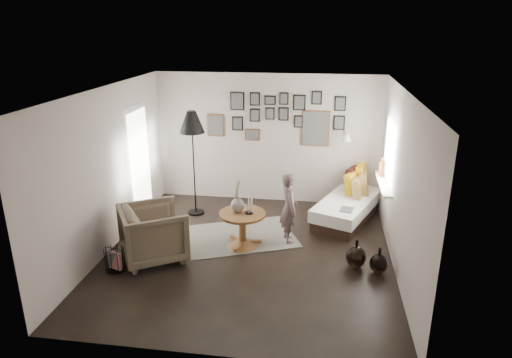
# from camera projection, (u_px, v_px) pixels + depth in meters

# --- Properties ---
(ground) EXTENTS (4.80, 4.80, 0.00)m
(ground) POSITION_uv_depth(u_px,v_px,m) (248.00, 253.00, 7.33)
(ground) COLOR black
(ground) RESTS_ON ground
(wall_back) EXTENTS (4.50, 0.00, 4.50)m
(wall_back) POSITION_uv_depth(u_px,v_px,m) (267.00, 139.00, 9.15)
(wall_back) COLOR #AEA198
(wall_back) RESTS_ON ground
(wall_front) EXTENTS (4.50, 0.00, 4.50)m
(wall_front) POSITION_uv_depth(u_px,v_px,m) (210.00, 252.00, 4.66)
(wall_front) COLOR #AEA198
(wall_front) RESTS_ON ground
(wall_left) EXTENTS (0.00, 4.80, 4.80)m
(wall_left) POSITION_uv_depth(u_px,v_px,m) (108.00, 170.00, 7.22)
(wall_left) COLOR #AEA198
(wall_left) RESTS_ON ground
(wall_right) EXTENTS (0.00, 4.80, 4.80)m
(wall_right) POSITION_uv_depth(u_px,v_px,m) (401.00, 184.00, 6.60)
(wall_right) COLOR #AEA198
(wall_right) RESTS_ON ground
(ceiling) EXTENTS (4.80, 4.80, 0.00)m
(ceiling) POSITION_uv_depth(u_px,v_px,m) (247.00, 91.00, 6.48)
(ceiling) COLOR white
(ceiling) RESTS_ON wall_back
(door_left) EXTENTS (0.00, 2.14, 2.14)m
(door_left) POSITION_uv_depth(u_px,v_px,m) (139.00, 163.00, 8.42)
(door_left) COLOR white
(door_left) RESTS_ON wall_left
(window_right) EXTENTS (0.15, 1.32, 1.30)m
(window_right) POSITION_uv_depth(u_px,v_px,m) (383.00, 178.00, 7.98)
(window_right) COLOR white
(window_right) RESTS_ON wall_right
(gallery_wall) EXTENTS (2.74, 0.03, 1.08)m
(gallery_wall) POSITION_uv_depth(u_px,v_px,m) (282.00, 118.00, 8.95)
(gallery_wall) COLOR brown
(gallery_wall) RESTS_ON wall_back
(wall_sconce) EXTENTS (0.18, 0.36, 0.16)m
(wall_sconce) POSITION_uv_depth(u_px,v_px,m) (347.00, 137.00, 8.64)
(wall_sconce) COLOR white
(wall_sconce) RESTS_ON wall_back
(rug) EXTENTS (2.21, 1.91, 0.01)m
(rug) POSITION_uv_depth(u_px,v_px,m) (240.00, 236.00, 7.91)
(rug) COLOR #B9B6A2
(rug) RESTS_ON ground
(pedestal_table) EXTENTS (0.76, 0.76, 0.60)m
(pedestal_table) POSITION_uv_depth(u_px,v_px,m) (243.00, 231.00, 7.49)
(pedestal_table) COLOR brown
(pedestal_table) RESTS_ON ground
(vase) EXTENTS (0.22, 0.22, 0.54)m
(vase) POSITION_uv_depth(u_px,v_px,m) (238.00, 203.00, 7.36)
(vase) COLOR black
(vase) RESTS_ON pedestal_table
(candles) EXTENTS (0.13, 0.13, 0.28)m
(candles) POSITION_uv_depth(u_px,v_px,m) (249.00, 205.00, 7.33)
(candles) COLOR black
(candles) RESTS_ON pedestal_table
(daybed) EXTENTS (1.43, 2.00, 0.91)m
(daybed) POSITION_uv_depth(u_px,v_px,m) (347.00, 204.00, 8.59)
(daybed) COLOR black
(daybed) RESTS_ON ground
(magazine_on_daybed) EXTENTS (0.26, 0.32, 0.01)m
(magazine_on_daybed) POSITION_uv_depth(u_px,v_px,m) (347.00, 210.00, 7.96)
(magazine_on_daybed) COLOR black
(magazine_on_daybed) RESTS_ON daybed
(armchair) EXTENTS (1.30, 1.29, 0.87)m
(armchair) POSITION_uv_depth(u_px,v_px,m) (154.00, 233.00, 7.05)
(armchair) COLOR brown
(armchair) RESTS_ON ground
(armchair_cushion) EXTENTS (0.54, 0.55, 0.18)m
(armchair_cushion) POSITION_uv_depth(u_px,v_px,m) (156.00, 229.00, 7.07)
(armchair_cushion) COLOR silver
(armchair_cushion) RESTS_ON armchair
(floor_lamp) EXTENTS (0.47, 0.47, 2.00)m
(floor_lamp) POSITION_uv_depth(u_px,v_px,m) (192.00, 126.00, 8.32)
(floor_lamp) COLOR black
(floor_lamp) RESTS_ON ground
(magazine_basket) EXTENTS (0.34, 0.34, 0.35)m
(magazine_basket) POSITION_uv_depth(u_px,v_px,m) (115.00, 259.00, 6.80)
(magazine_basket) COLOR black
(magazine_basket) RESTS_ON ground
(demijohn_large) EXTENTS (0.30, 0.30, 0.46)m
(demijohn_large) POSITION_uv_depth(u_px,v_px,m) (356.00, 257.00, 6.87)
(demijohn_large) COLOR black
(demijohn_large) RESTS_ON ground
(demijohn_small) EXTENTS (0.27, 0.27, 0.42)m
(demijohn_small) POSITION_uv_depth(u_px,v_px,m) (379.00, 263.00, 6.72)
(demijohn_small) COLOR black
(demijohn_small) RESTS_ON ground
(child) EXTENTS (0.42, 0.51, 1.20)m
(child) POSITION_uv_depth(u_px,v_px,m) (289.00, 208.00, 7.57)
(child) COLOR #654F4F
(child) RESTS_ON ground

